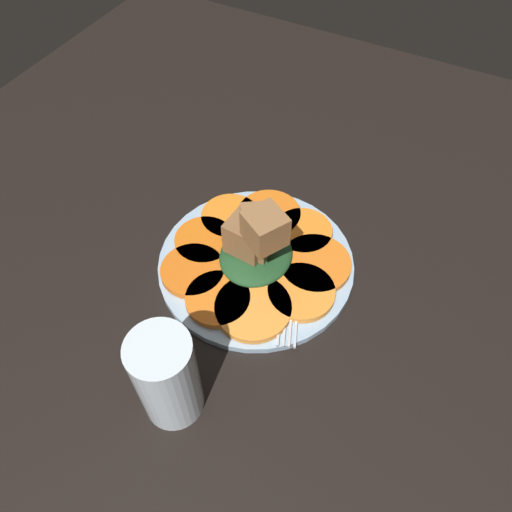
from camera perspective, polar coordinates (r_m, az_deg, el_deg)
table_slab at (r=67.34cm, az=0.00°, el=-1.60°), size 120.00×120.00×2.00cm
plate at (r=66.11cm, az=0.00°, el=-0.83°), size 25.80×25.80×1.05cm
carrot_slice_0 at (r=67.49cm, az=-5.91°, el=1.75°), size 8.03×8.03×0.94cm
carrot_slice_1 at (r=64.63cm, az=-7.25°, el=-1.65°), size 8.27×8.27×0.94cm
carrot_slice_2 at (r=61.88cm, az=-4.38°, el=-4.90°), size 8.07×8.07×0.94cm
carrot_slice_3 at (r=61.01cm, az=-0.33°, el=-5.94°), size 9.46×9.46×0.94cm
carrot_slice_4 at (r=62.50cm, az=5.20°, el=-4.12°), size 8.47×8.47×0.94cm
carrot_slice_5 at (r=65.20cm, az=6.76°, el=-0.89°), size 9.39×9.39×0.94cm
carrot_slice_6 at (r=68.46cm, az=5.38°, el=2.80°), size 7.99×7.99×0.94cm
carrot_slice_7 at (r=70.27cm, az=1.53°, el=4.78°), size 8.81×8.81×0.94cm
carrot_slice_8 at (r=70.02cm, az=-2.96°, el=4.49°), size 8.14×8.14×0.94cm
center_pile at (r=62.37cm, az=-0.06°, el=1.52°), size 10.33×9.43×10.96cm
fork at (r=63.30cm, az=3.99°, el=-3.34°), size 17.69×8.36×0.40cm
water_glass at (r=52.27cm, az=-10.14°, el=-13.51°), size 6.47×6.47×12.90cm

